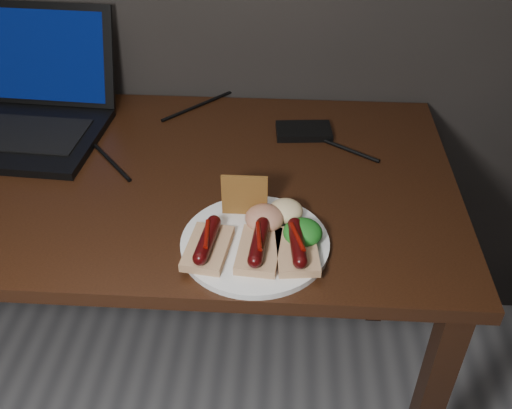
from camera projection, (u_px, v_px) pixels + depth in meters
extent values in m
cube|color=black|center=(123.00, 177.00, 1.22)|extent=(1.40, 0.70, 0.03)
cube|color=black|center=(388.00, 232.00, 1.65)|extent=(0.05, 0.05, 0.72)
cube|color=black|center=(8.00, 136.00, 1.30)|extent=(0.43, 0.30, 0.02)
cube|color=black|center=(7.00, 132.00, 1.30)|extent=(0.36, 0.18, 0.00)
cube|color=black|center=(29.00, 54.00, 1.37)|extent=(0.42, 0.12, 0.23)
cube|color=#07124B|center=(29.00, 54.00, 1.37)|extent=(0.38, 0.10, 0.20)
cube|color=black|center=(304.00, 131.00, 1.32)|extent=(0.13, 0.09, 0.02)
cylinder|color=black|center=(111.00, 161.00, 1.23)|extent=(0.12, 0.14, 0.01)
cylinder|color=black|center=(198.00, 106.00, 1.43)|extent=(0.16, 0.17, 0.01)
cylinder|color=black|center=(351.00, 151.00, 1.26)|extent=(0.12, 0.09, 0.01)
cylinder|color=white|center=(255.00, 243.00, 1.02)|extent=(0.29, 0.29, 0.01)
cube|color=tan|center=(208.00, 248.00, 0.99)|extent=(0.08, 0.12, 0.02)
cylinder|color=#440408|center=(207.00, 239.00, 0.97)|extent=(0.04, 0.10, 0.02)
sphere|color=#440408|center=(200.00, 258.00, 0.94)|extent=(0.03, 0.02, 0.02)
sphere|color=#440408|center=(214.00, 222.00, 1.01)|extent=(0.03, 0.02, 0.02)
cylinder|color=#5E0904|center=(207.00, 234.00, 0.97)|extent=(0.01, 0.07, 0.01)
cube|color=tan|center=(259.00, 251.00, 0.98)|extent=(0.08, 0.12, 0.02)
cylinder|color=#440408|center=(259.00, 242.00, 0.97)|extent=(0.03, 0.10, 0.02)
sphere|color=#440408|center=(255.00, 261.00, 0.93)|extent=(0.03, 0.02, 0.02)
sphere|color=#440408|center=(263.00, 224.00, 1.01)|extent=(0.03, 0.02, 0.02)
cylinder|color=#5E0904|center=(259.00, 236.00, 0.96)|extent=(0.02, 0.07, 0.01)
cube|color=tan|center=(297.00, 251.00, 0.98)|extent=(0.08, 0.12, 0.02)
cylinder|color=#440408|center=(297.00, 242.00, 0.97)|extent=(0.03, 0.10, 0.02)
sphere|color=#440408|center=(300.00, 262.00, 0.93)|extent=(0.03, 0.02, 0.02)
sphere|color=#440408|center=(294.00, 224.00, 1.01)|extent=(0.03, 0.02, 0.02)
cylinder|color=#5E0904|center=(298.00, 237.00, 0.96)|extent=(0.03, 0.07, 0.01)
cube|color=olive|center=(245.00, 195.00, 1.05)|extent=(0.08, 0.01, 0.08)
ellipsoid|color=#186113|center=(303.00, 232.00, 1.00)|extent=(0.07, 0.07, 0.04)
ellipsoid|color=maroon|center=(265.00, 218.00, 1.03)|extent=(0.07, 0.07, 0.04)
ellipsoid|color=beige|center=(286.00, 211.00, 1.05)|extent=(0.06, 0.06, 0.04)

